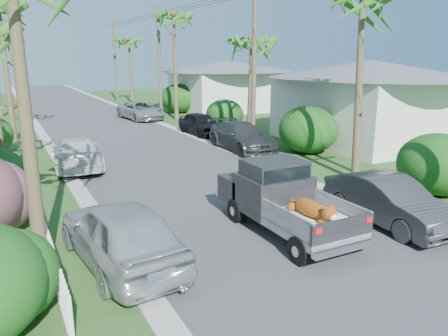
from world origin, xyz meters
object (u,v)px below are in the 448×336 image
utility_pole_d (115,60)px  parked_car_rf (201,124)px  parked_car_ln (120,233)px  palm_r_b (251,40)px  palm_r_d (129,39)px  parked_car_rd (141,111)px  parked_car_lf (76,153)px  parked_car_rn (388,201)px  utility_pole_c (159,61)px  pickup_truck (279,197)px  parked_car_rm (242,137)px  palm_r_c (174,15)px  house_right_near (368,105)px  house_right_far (227,87)px  utility_pole_b (254,65)px

utility_pole_d → parked_car_rf: bearing=-91.4°
parked_car_ln → palm_r_b: size_ratio=0.68×
palm_r_d → utility_pole_d: utility_pole_d is taller
parked_car_rd → parked_car_lf: size_ratio=1.03×
parked_car_rn → utility_pole_c: 26.71m
pickup_truck → parked_car_rm: pickup_truck is taller
palm_r_d → utility_pole_d: 3.79m
parked_car_lf → palm_r_c: (9.94, 12.85, 7.38)m
palm_r_b → palm_r_d: palm_r_d is taller
pickup_truck → palm_r_b: size_ratio=0.71×
pickup_truck → palm_r_b: 14.48m
pickup_truck → palm_r_b: bearing=62.9°
parked_car_ln → palm_r_d: (10.89, 37.26, 5.91)m
parked_car_rm → house_right_near: 8.22m
parked_car_rd → parked_car_ln: parked_car_ln is taller
palm_r_d → palm_r_c: bearing=-91.2°
house_right_near → parked_car_rn: bearing=-132.2°
palm_r_d → parked_car_rf: bearing=-94.0°
palm_r_d → utility_pole_c: bearing=-94.3°
house_right_far → palm_r_c: bearing=-149.5°
utility_pole_d → parked_car_lf: bearing=-107.4°
parked_car_rf → parked_car_rd: 8.82m
parked_car_rd → utility_pole_b: bearing=-89.1°
palm_r_c → pickup_truck: bearing=-104.1°
parked_car_rd → utility_pole_d: size_ratio=0.58×
utility_pole_c → palm_r_d: bearing=85.7°
parked_car_rm → palm_r_d: 27.52m
parked_car_rf → house_right_far: bearing=53.2°
parked_car_rd → parked_car_rm: bearing=-91.4°
parked_car_rm → house_right_far: bearing=65.2°
pickup_truck → utility_pole_d: utility_pole_d is taller
palm_r_b → utility_pole_c: 13.11m
parked_car_lf → house_right_near: house_right_near is taller
pickup_truck → parked_car_lf: 11.07m
house_right_near → house_right_far: (0.00, 18.00, -0.10)m
parked_car_rm → utility_pole_c: bearing=88.4°
utility_pole_b → utility_pole_c: 15.00m
parked_car_rn → parked_car_ln: (-7.99, 1.09, 0.09)m
pickup_truck → utility_pole_c: 25.89m
palm_r_d → house_right_far: size_ratio=0.89×
utility_pole_c → utility_pole_d: bearing=90.0°
pickup_truck → house_right_near: bearing=35.9°
parked_car_lf → palm_r_b: 11.73m
parked_car_ln → utility_pole_c: size_ratio=0.54×
utility_pole_b → utility_pole_d: bearing=90.0°
parked_car_rn → utility_pole_b: (2.00, 11.35, 3.86)m
utility_pole_b → parked_car_rd: bearing=98.0°
pickup_truck → house_right_far: house_right_far is taller
house_right_near → house_right_far: house_right_near is taller
parked_car_rf → pickup_truck: bearing=-108.2°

